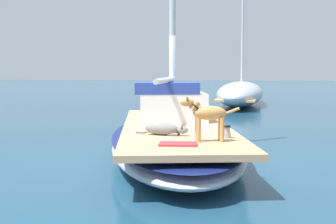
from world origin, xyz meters
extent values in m
plane|color=navy|center=(0.00, 0.00, 0.00)|extent=(120.00, 120.00, 0.00)
ellipsoid|color=#B2B7C1|center=(0.00, 0.00, 0.28)|extent=(3.83, 7.54, 0.56)
ellipsoid|color=navy|center=(0.00, 0.00, 0.46)|extent=(3.85, 7.58, 0.08)
cube|color=tan|center=(0.00, 0.00, 0.61)|extent=(3.28, 6.89, 0.10)
cylinder|color=silver|center=(-0.17, -0.22, 1.56)|extent=(0.10, 2.20, 0.10)
cube|color=silver|center=(-0.23, 1.18, 0.96)|extent=(1.79, 2.43, 0.60)
cube|color=navy|center=(-0.23, 0.41, 1.38)|extent=(1.44, 0.94, 0.24)
ellipsoid|color=tan|center=(0.80, -2.07, 1.11)|extent=(0.56, 0.33, 0.22)
cylinder|color=tan|center=(0.64, -2.17, 0.85)|extent=(0.07, 0.07, 0.38)
cylinder|color=tan|center=(0.61, -2.04, 0.85)|extent=(0.07, 0.07, 0.38)
cylinder|color=tan|center=(1.00, -2.09, 0.85)|extent=(0.07, 0.07, 0.38)
cylinder|color=tan|center=(0.97, -1.96, 0.85)|extent=(0.07, 0.07, 0.38)
cylinder|color=tan|center=(0.58, -2.12, 1.22)|extent=(0.21, 0.15, 0.19)
ellipsoid|color=tan|center=(0.46, -2.15, 1.27)|extent=(0.24, 0.18, 0.13)
cone|color=#45331C|center=(0.47, -2.19, 1.33)|extent=(0.05, 0.05, 0.06)
cone|color=#45331C|center=(0.45, -2.10, 1.33)|extent=(0.05, 0.05, 0.06)
torus|color=black|center=(0.58, -2.12, 1.22)|extent=(0.14, 0.16, 0.10)
cylinder|color=tan|center=(1.16, -1.99, 1.14)|extent=(0.23, 0.09, 0.12)
ellipsoid|color=gray|center=(-0.04, -1.47, 0.77)|extent=(0.64, 0.36, 0.22)
ellipsoid|color=gray|center=(0.32, -1.53, 0.76)|extent=(0.22, 0.16, 0.13)
cone|color=#2A2929|center=(0.33, -1.49, 0.82)|extent=(0.05, 0.05, 0.05)
cone|color=#2A2929|center=(0.32, -1.58, 0.82)|extent=(0.05, 0.05, 0.05)
cylinder|color=gray|center=(0.18, -1.45, 0.69)|extent=(0.19, 0.09, 0.06)
cylinder|color=gray|center=(0.15, -1.56, 0.69)|extent=(0.19, 0.09, 0.06)
cylinder|color=gray|center=(-0.42, -1.40, 0.69)|extent=(0.18, 0.07, 0.04)
cylinder|color=#B7B7BC|center=(1.05, -1.65, 0.70)|extent=(0.16, 0.16, 0.08)
cylinder|color=#B7B7BC|center=(1.05, -1.65, 0.79)|extent=(0.13, 0.13, 0.10)
cylinder|color=black|center=(1.05, -1.65, 0.86)|extent=(0.15, 0.15, 0.03)
torus|color=beige|center=(-0.36, -1.08, 0.68)|extent=(0.32, 0.32, 0.04)
cube|color=#C6333D|center=(0.36, -2.46, 0.68)|extent=(0.58, 0.40, 0.03)
ellipsoid|color=#B2B7C1|center=(1.49, 13.38, 0.58)|extent=(2.79, 8.13, 1.16)
cube|color=tan|center=(1.49, 13.38, 0.45)|extent=(2.30, 7.30, 0.08)
cube|color=silver|center=(1.54, 13.98, 0.75)|extent=(1.36, 2.49, 0.52)
cube|color=maroon|center=(1.37, 11.99, 0.67)|extent=(1.26, 2.48, 0.36)
cylinder|color=silver|center=(1.56, 14.18, 3.60)|extent=(0.12, 0.12, 6.29)
camera|label=1|loc=(1.17, -9.19, 1.79)|focal=49.40mm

